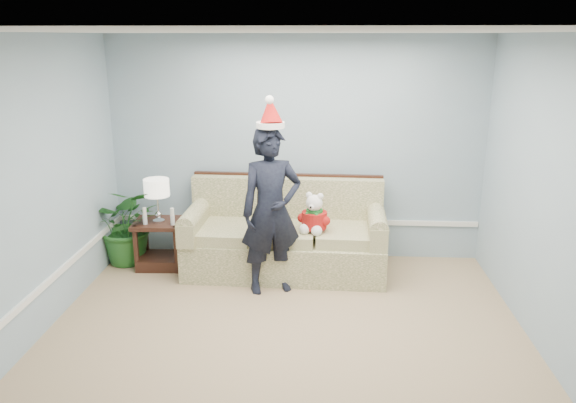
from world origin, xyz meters
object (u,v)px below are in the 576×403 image
(sofa, at_px, (286,239))
(table_lamp, at_px, (157,189))
(houseplant, at_px, (129,224))
(teddy_bear, at_px, (314,218))
(side_table, at_px, (161,249))
(man, at_px, (271,211))

(sofa, xyz_separation_m, table_lamp, (-1.49, -0.05, 0.59))
(sofa, height_order, table_lamp, table_lamp)
(houseplant, bearing_deg, teddy_bear, -8.51)
(side_table, bearing_deg, teddy_bear, -7.09)
(side_table, bearing_deg, table_lamp, -80.14)
(sofa, relative_size, table_lamp, 4.46)
(side_table, bearing_deg, sofa, 0.71)
(table_lamp, relative_size, houseplant, 0.53)
(table_lamp, xyz_separation_m, teddy_bear, (1.82, -0.19, -0.24))
(houseplant, distance_m, teddy_bear, 2.28)
(table_lamp, distance_m, teddy_bear, 1.85)
(sofa, bearing_deg, side_table, -177.51)
(man, distance_m, teddy_bear, 0.58)
(table_lamp, bearing_deg, side_table, 99.86)
(table_lamp, xyz_separation_m, man, (1.37, -0.52, -0.07))
(table_lamp, relative_size, man, 0.29)
(man, bearing_deg, side_table, 138.01)
(houseplant, distance_m, man, 1.95)
(side_table, distance_m, houseplant, 0.50)
(man, xyz_separation_m, teddy_bear, (0.45, 0.33, -0.17))
(side_table, height_order, teddy_bear, teddy_bear)
(teddy_bear, bearing_deg, table_lamp, -167.30)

